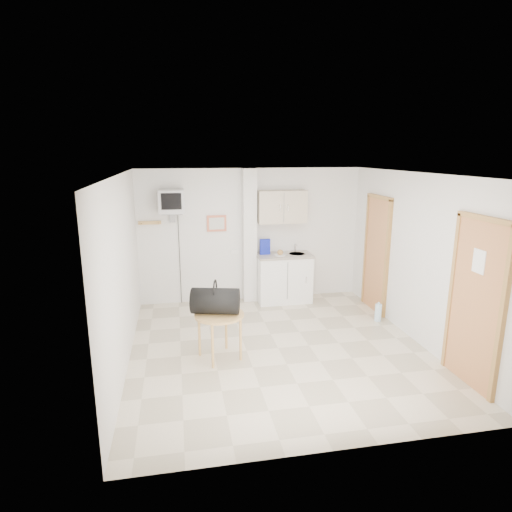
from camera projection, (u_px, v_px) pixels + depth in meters
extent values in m
plane|color=beige|center=(278.00, 348.00, 6.23)|extent=(4.50, 4.50, 0.00)
cube|color=white|center=(251.00, 235.00, 8.09)|extent=(4.20, 0.04, 2.50)
cube|color=white|center=(339.00, 329.00, 3.79)|extent=(4.20, 0.04, 2.50)
cube|color=white|center=(122.00, 273.00, 5.56)|extent=(0.04, 4.50, 2.50)
cube|color=white|center=(417.00, 259.00, 6.32)|extent=(0.04, 4.50, 2.50)
cube|color=white|center=(280.00, 174.00, 5.64)|extent=(4.20, 4.50, 0.04)
cube|color=white|center=(249.00, 236.00, 7.97)|extent=(0.25, 0.22, 2.50)
cube|color=#D4694A|center=(217.00, 223.00, 7.89)|extent=(0.36, 0.03, 0.30)
cube|color=silver|center=(217.00, 224.00, 7.88)|extent=(0.28, 0.01, 0.22)
cube|color=tan|center=(150.00, 223.00, 7.66)|extent=(0.40, 0.05, 0.06)
cube|color=white|center=(235.00, 252.00, 8.09)|extent=(0.15, 0.02, 0.08)
cylinder|color=tan|center=(141.00, 224.00, 7.57)|extent=(0.02, 0.08, 0.02)
cylinder|color=tan|center=(158.00, 224.00, 7.63)|extent=(0.02, 0.08, 0.02)
cube|color=olive|center=(376.00, 256.00, 7.56)|extent=(0.04, 0.75, 2.00)
cube|color=brown|center=(376.00, 256.00, 7.56)|extent=(0.06, 0.87, 2.06)
cube|color=olive|center=(475.00, 305.00, 5.08)|extent=(0.04, 0.82, 2.02)
cube|color=brown|center=(475.00, 305.00, 5.08)|extent=(0.06, 0.94, 2.08)
cube|color=white|center=(479.00, 261.00, 4.95)|extent=(0.01, 0.20, 0.28)
cube|color=white|center=(284.00, 279.00, 8.12)|extent=(1.00, 0.55, 0.88)
cube|color=#9D9386|center=(284.00, 255.00, 8.01)|extent=(1.03, 0.58, 0.04)
cylinder|color=#B7B7BA|center=(297.00, 255.00, 8.06)|extent=(0.30, 0.30, 0.05)
cylinder|color=#B7B7BA|center=(295.00, 248.00, 8.17)|extent=(0.02, 0.02, 0.16)
cylinder|color=#B7B7BA|center=(296.00, 245.00, 8.09)|extent=(0.02, 0.13, 0.02)
cube|color=#C0B29A|center=(282.00, 207.00, 7.90)|extent=(0.90, 0.32, 0.60)
cube|color=#101CA0|center=(265.00, 247.00, 7.97)|extent=(0.19, 0.07, 0.29)
cylinder|color=white|center=(280.00, 255.00, 7.92)|extent=(0.22, 0.22, 0.01)
sphere|color=tan|center=(280.00, 252.00, 7.91)|extent=(0.11, 0.11, 0.11)
cube|color=slate|center=(172.00, 213.00, 7.56)|extent=(0.36, 0.32, 0.02)
cube|color=slate|center=(172.00, 217.00, 7.70)|extent=(0.10, 0.06, 0.20)
cube|color=#B6B5B8|center=(171.00, 201.00, 7.44)|extent=(0.44, 0.42, 0.40)
cube|color=black|center=(171.00, 201.00, 7.23)|extent=(0.34, 0.02, 0.28)
cylinder|color=black|center=(180.00, 258.00, 7.92)|extent=(0.01, 0.01, 1.73)
cylinder|color=tan|center=(219.00, 315.00, 5.80)|extent=(0.68, 0.68, 0.03)
cylinder|color=tan|center=(241.00, 339.00, 5.81)|extent=(0.04, 0.04, 0.62)
cylinder|color=tan|center=(226.00, 328.00, 6.16)|extent=(0.04, 0.04, 0.62)
cylinder|color=tan|center=(199.00, 335.00, 5.94)|extent=(0.04, 0.04, 0.62)
cylinder|color=tan|center=(213.00, 346.00, 5.59)|extent=(0.04, 0.04, 0.62)
cylinder|color=black|center=(215.00, 301.00, 5.77)|extent=(0.71, 0.50, 0.35)
torus|color=black|center=(215.00, 289.00, 5.73)|extent=(0.09, 0.26, 0.26)
cylinder|color=#B9E1F8|center=(378.00, 313.00, 7.21)|extent=(0.11, 0.11, 0.29)
cylinder|color=#B9E1F8|center=(379.00, 303.00, 7.17)|extent=(0.03, 0.03, 0.04)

